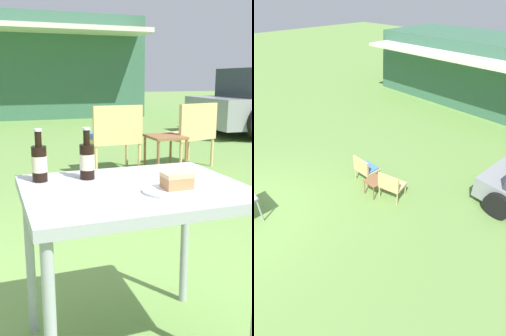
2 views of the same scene
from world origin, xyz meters
TOP-DOWN VIEW (x-y plane):
  - wicker_chair_cushioned at (0.92, 3.15)m, footprint 0.60×0.51m
  - wicker_chair_plain at (1.95, 3.13)m, footprint 0.70×0.64m
  - garden_side_table at (1.51, 2.95)m, footprint 0.41×0.47m
  - patio_table at (0.00, 0.00)m, footprint 0.84×0.66m
  - cake_on_plate at (0.11, -0.11)m, footprint 0.21×0.21m
  - cola_bottle_near at (-0.14, 0.17)m, footprint 0.06×0.06m
  - cola_bottle_far at (-0.33, 0.20)m, footprint 0.06×0.06m
  - fork at (0.05, -0.10)m, footprint 0.15×0.06m

SIDE VIEW (x-z plane):
  - garden_side_table at x=1.51m, z-range 0.17..0.62m
  - wicker_chair_cushioned at x=0.92m, z-range 0.05..0.88m
  - wicker_chair_plain at x=1.95m, z-range 0.06..0.88m
  - patio_table at x=0.00m, z-range 0.29..1.02m
  - fork at x=0.05m, z-range 0.73..0.74m
  - cake_on_plate at x=0.11m, z-range 0.72..0.79m
  - cola_bottle_near at x=-0.14m, z-range 0.70..0.92m
  - cola_bottle_far at x=-0.33m, z-range 0.70..0.92m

